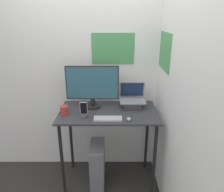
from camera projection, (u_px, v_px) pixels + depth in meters
name	position (u px, v px, depth m)	size (l,w,h in m)	color
wall_back	(108.00, 72.00, 2.68)	(6.00, 0.06, 2.60)	white
wall_side_right	(175.00, 91.00, 2.01)	(0.06, 6.00, 2.60)	white
desk	(108.00, 122.00, 2.47)	(1.09, 0.63, 0.96)	#333338
laptop	(132.00, 101.00, 2.52)	(0.29, 0.25, 0.27)	#4C4C51
monitor	(92.00, 86.00, 2.44)	(0.59, 0.18, 0.48)	black
keyboard	(108.00, 118.00, 2.23)	(0.29, 0.11, 0.02)	silver
mouse	(128.00, 119.00, 2.21)	(0.04, 0.07, 0.03)	#99999E
cell_phone	(83.00, 113.00, 2.26)	(0.08, 0.07, 0.17)	#4C4C51
computer_tower	(97.00, 164.00, 2.63)	(0.17, 0.37, 0.54)	gray
mug	(64.00, 110.00, 2.33)	(0.09, 0.09, 0.10)	#9E382D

